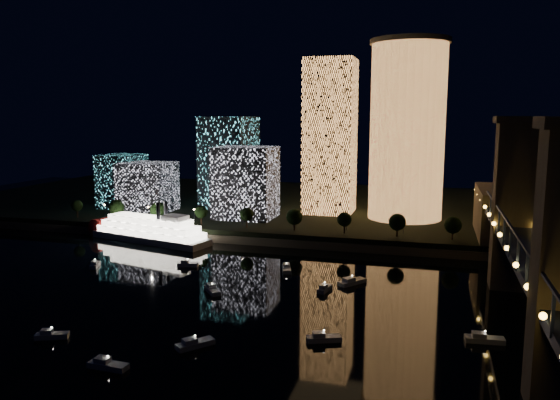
{
  "coord_description": "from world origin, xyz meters",
  "views": [
    {
      "loc": [
        42.52,
        -117.66,
        50.16
      ],
      "look_at": [
        -6.52,
        55.0,
        22.3
      ],
      "focal_mm": 35.0,
      "sensor_mm": 36.0,
      "label": 1
    }
  ],
  "objects_px": {
    "truss_bridge": "(541,279)",
    "tower_cylindrical": "(407,130)",
    "riverboat": "(146,230)",
    "tower_rectangular": "(330,137)"
  },
  "relations": [
    {
      "from": "tower_cylindrical",
      "to": "truss_bridge",
      "type": "height_order",
      "value": "tower_cylindrical"
    },
    {
      "from": "tower_cylindrical",
      "to": "tower_rectangular",
      "type": "distance_m",
      "value": 35.67
    },
    {
      "from": "tower_rectangular",
      "to": "riverboat",
      "type": "bearing_deg",
      "value": -138.04
    },
    {
      "from": "tower_cylindrical",
      "to": "riverboat",
      "type": "height_order",
      "value": "tower_cylindrical"
    },
    {
      "from": "truss_bridge",
      "to": "riverboat",
      "type": "distance_m",
      "value": 152.31
    },
    {
      "from": "truss_bridge",
      "to": "tower_cylindrical",
      "type": "bearing_deg",
      "value": 105.62
    },
    {
      "from": "riverboat",
      "to": "tower_rectangular",
      "type": "bearing_deg",
      "value": 41.96
    },
    {
      "from": "tower_rectangular",
      "to": "truss_bridge",
      "type": "bearing_deg",
      "value": -61.76
    },
    {
      "from": "tower_rectangular",
      "to": "riverboat",
      "type": "distance_m",
      "value": 93.75
    },
    {
      "from": "truss_bridge",
      "to": "tower_rectangular",
      "type": "bearing_deg",
      "value": 118.24
    }
  ]
}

